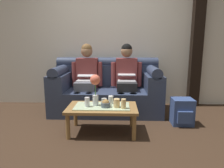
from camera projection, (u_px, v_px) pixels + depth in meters
name	position (u px, v px, depth m)	size (l,w,h in m)	color
ground_plane	(101.00, 139.00, 2.59)	(14.00, 14.00, 0.00)	#382619
back_wall_patterned	(108.00, 32.00, 3.99)	(6.00, 0.12, 2.90)	silver
timber_pillar	(197.00, 31.00, 3.81)	(0.20, 0.20, 2.90)	black
couch	(107.00, 91.00, 3.66)	(1.91, 0.88, 0.96)	#2D3851
person_left	(86.00, 75.00, 3.62)	(0.56, 0.67, 1.22)	#595B66
person_right	(127.00, 75.00, 3.60)	(0.56, 0.67, 1.22)	#232326
coffee_table	(102.00, 110.00, 2.74)	(0.94, 0.55, 0.38)	olive
flower_vase	(95.00, 85.00, 2.69)	(0.14, 0.14, 0.42)	silver
snack_bowl	(106.00, 104.00, 2.66)	(0.12, 0.12, 0.11)	#4C5666
cup_near_left	(117.00, 103.00, 2.65)	(0.08, 0.08, 0.11)	#DBB77A
cup_near_right	(104.00, 101.00, 2.81)	(0.07, 0.07, 0.08)	white
cup_far_center	(87.00, 102.00, 2.68)	(0.07, 0.07, 0.13)	silver
cup_far_left	(111.00, 100.00, 2.82)	(0.07, 0.07, 0.11)	white
cup_far_right	(124.00, 104.00, 2.60)	(0.06, 0.06, 0.13)	#DBB77A
backpack_right	(182.00, 112.00, 3.04)	(0.31, 0.32, 0.40)	#33477A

